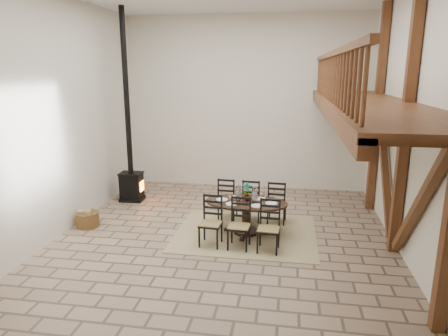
% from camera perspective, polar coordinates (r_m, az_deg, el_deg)
% --- Properties ---
extents(ground, '(8.00, 8.00, 0.00)m').
position_cam_1_polar(ground, '(8.56, -0.04, -10.09)').
color(ground, gray).
rests_on(ground, ground).
extents(room_shell, '(7.02, 8.02, 5.01)m').
position_cam_1_polar(room_shell, '(7.73, 8.84, 10.30)').
color(room_shell, silver).
rests_on(room_shell, ground).
extents(rug, '(3.00, 2.50, 0.02)m').
position_cam_1_polar(rug, '(8.84, 3.14, -9.23)').
color(rug, tan).
rests_on(rug, ground).
extents(dining_table, '(1.84, 2.07, 1.14)m').
position_cam_1_polar(dining_table, '(8.70, 3.17, -6.92)').
color(dining_table, black).
rests_on(dining_table, ground).
extents(wood_stove, '(0.62, 0.48, 5.00)m').
position_cam_1_polar(wood_stove, '(10.92, -13.25, 1.17)').
color(wood_stove, black).
rests_on(wood_stove, ground).
extents(log_basket, '(0.51, 0.51, 0.42)m').
position_cam_1_polar(log_basket, '(9.64, -18.93, -6.87)').
color(log_basket, brown).
rests_on(log_basket, ground).
extents(log_stack, '(0.46, 0.47, 0.25)m').
position_cam_1_polar(log_stack, '(9.74, -19.08, -7.05)').
color(log_stack, '#997B55').
rests_on(log_stack, ground).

